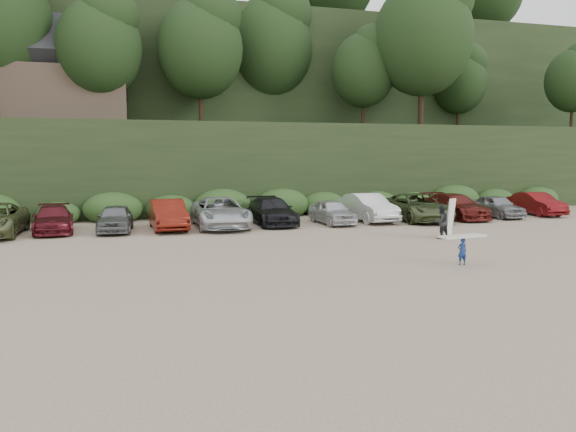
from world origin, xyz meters
name	(u,v)px	position (x,y,z in m)	size (l,w,h in m)	color
ground	(349,256)	(0.00, 0.00, 0.00)	(120.00, 120.00, 0.00)	tan
hillside_backdrop	(206,79)	(-0.26, 35.93, 11.22)	(90.00, 41.50, 28.00)	black
parked_cars	(251,212)	(-1.67, 9.96, 0.77)	(39.90, 6.27, 1.64)	silver
child_surfer	(462,245)	(3.21, -2.81, 0.73)	(1.85, 0.73, 1.08)	navy
adult_surfer	(442,222)	(5.93, 2.95, 0.81)	(1.28, 0.73, 1.88)	black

